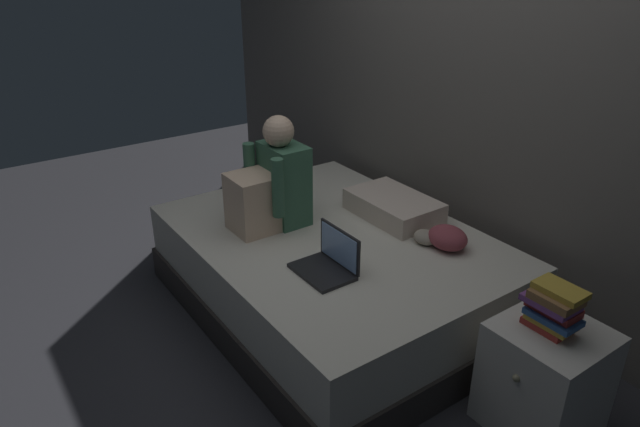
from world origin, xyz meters
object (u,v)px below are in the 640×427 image
Objects in this scene: nightstand at (544,379)px; book_stack at (553,308)px; clothes_pile at (443,238)px; pillow at (394,206)px; laptop at (329,262)px; bed at (332,273)px; person_sitting at (271,185)px.

book_stack is (-0.02, -0.01, 0.38)m from nightstand.
clothes_pile is (-0.83, 0.18, 0.30)m from nightstand.
nightstand is 0.95× the size of pillow.
laptop is 0.57× the size of pillow.
book_stack reaches higher than bed.
bed is 3.05× the size of person_sitting.
clothes_pile is at bearing 38.27° from person_sitting.
book_stack is at bearing 15.03° from person_sitting.
book_stack is at bearing -10.48° from pillow.
nightstand is 1.66× the size of laptop.
nightstand is at bearing 15.23° from person_sitting.
book_stack is (1.28, 0.22, 0.39)m from bed.
book_stack reaches higher than laptop.
person_sitting reaches higher than bed.
nightstand is at bearing 9.94° from bed.
nightstand is 0.90m from clothes_pile.
laptop is (-0.98, -0.48, 0.30)m from nightstand.
book_stack is (1.60, 0.43, -0.12)m from person_sitting.
laptop reaches higher than nightstand.
bed is 6.25× the size of laptop.
clothes_pile is (0.16, 0.67, 0.00)m from laptop.
clothes_pile is at bearing -5.06° from pillow.
bed is at bearing 33.86° from person_sitting.
nightstand is at bearing -9.82° from pillow.
person_sitting is 1.02m from clothes_pile.
pillow reaches higher than clothes_pile.
bed is 1.36m from book_stack.
pillow is (0.33, 0.66, -0.19)m from person_sitting.
person_sitting is at bearing -141.73° from clothes_pile.
clothes_pile is at bearing 166.54° from book_stack.
nightstand is at bearing 30.18° from book_stack.
bed is at bearing -92.08° from pillow.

